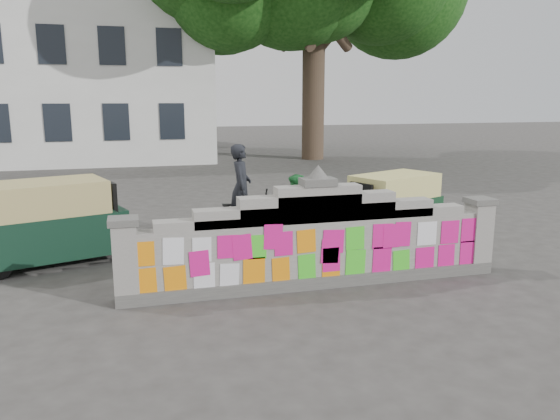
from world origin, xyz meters
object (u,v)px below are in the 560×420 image
at_px(cyclist_rider, 241,198).
at_px(pedestrian, 298,213).
at_px(rickshaw_right, 392,204).
at_px(rickshaw_left, 48,221).
at_px(cyclist_bike, 242,215).

bearing_deg(cyclist_rider, pedestrian, -129.97).
xyz_separation_m(pedestrian, rickshaw_right, (2.48, 0.78, -0.07)).
distance_m(rickshaw_left, rickshaw_right, 7.20).
xyz_separation_m(cyclist_rider, pedestrian, (0.90, -1.27, -0.14)).
relative_size(cyclist_bike, rickshaw_left, 0.72).
height_order(pedestrian, rickshaw_right, pedestrian).
bearing_deg(cyclist_bike, rickshaw_left, 116.37).
xyz_separation_m(rickshaw_left, rickshaw_right, (7.19, 0.29, -0.09)).
distance_m(cyclist_rider, pedestrian, 1.56).
bearing_deg(rickshaw_left, cyclist_rider, -6.67).
xyz_separation_m(pedestrian, rickshaw_left, (-4.72, 0.50, 0.02)).
distance_m(cyclist_rider, rickshaw_right, 3.41).
xyz_separation_m(cyclist_rider, rickshaw_right, (3.37, -0.49, -0.21)).
relative_size(pedestrian, rickshaw_right, 0.62).
distance_m(cyclist_bike, cyclist_rider, 0.38).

